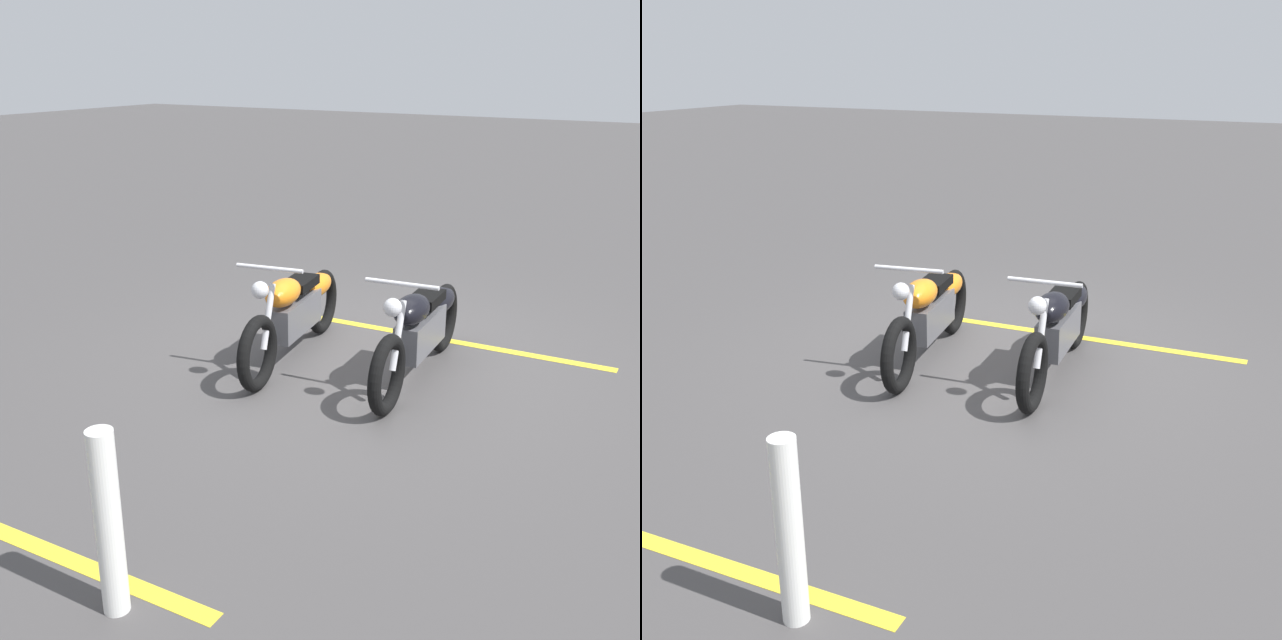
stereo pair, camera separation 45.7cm
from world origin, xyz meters
TOP-DOWN VIEW (x-y plane):
  - ground_plane at (0.00, 0.00)m, footprint 60.00×60.00m
  - motorcycle_bright_foreground at (0.30, -0.62)m, footprint 2.22×0.71m
  - motorcycle_dark_foreground at (0.15, 0.60)m, footprint 2.23×0.62m
  - bollard_post at (3.80, 0.50)m, footprint 0.14×0.14m
  - parking_stripe_near at (-0.85, 0.53)m, footprint 0.23×3.20m
  - parking_stripe_mid at (3.66, -0.60)m, footprint 0.23×3.20m

SIDE VIEW (x-z plane):
  - ground_plane at x=0.00m, z-range 0.00..0.00m
  - parking_stripe_near at x=-0.85m, z-range 0.00..0.01m
  - parking_stripe_mid at x=3.66m, z-range 0.00..0.01m
  - motorcycle_bright_foreground at x=0.30m, z-range -0.06..0.98m
  - motorcycle_dark_foreground at x=0.15m, z-range -0.06..0.98m
  - bollard_post at x=3.80m, z-range 0.00..1.04m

